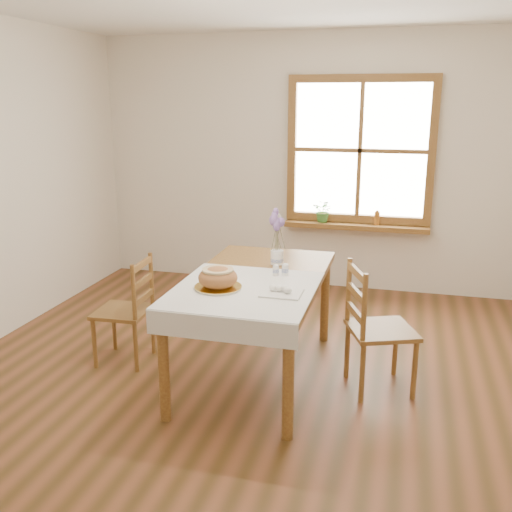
{
  "coord_description": "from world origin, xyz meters",
  "views": [
    {
      "loc": [
        0.98,
        -3.37,
        1.95
      ],
      "look_at": [
        0.0,
        0.3,
        0.9
      ],
      "focal_mm": 40.0,
      "sensor_mm": 36.0,
      "label": 1
    }
  ],
  "objects": [
    {
      "name": "eggs",
      "position": [
        0.26,
        -0.04,
        0.79
      ],
      "size": [
        0.2,
        0.18,
        0.04
      ],
      "primitive_type": null,
      "rotation": [
        0.0,
        0.0,
        0.0
      ],
      "color": "white",
      "rests_on": "egg_napkin"
    },
    {
      "name": "window_sill",
      "position": [
        0.5,
        2.4,
        0.69
      ],
      "size": [
        1.46,
        0.2,
        0.05
      ],
      "color": "olive",
      "rests_on": "ground"
    },
    {
      "name": "flower_vase",
      "position": [
        0.08,
        0.62,
        0.8
      ],
      "size": [
        0.12,
        0.12,
        0.11
      ],
      "primitive_type": "cylinder",
      "rotation": [
        0.0,
        0.0,
        -0.32
      ],
      "color": "silver",
      "rests_on": "dining_table"
    },
    {
      "name": "lavender_bouquet",
      "position": [
        0.08,
        0.62,
        1.02
      ],
      "size": [
        0.17,
        0.17,
        0.32
      ],
      "primitive_type": null,
      "color": "#715292",
      "rests_on": "flower_vase"
    },
    {
      "name": "room_walls",
      "position": [
        0.0,
        0.0,
        1.71
      ],
      "size": [
        4.6,
        5.1,
        2.65
      ],
      "color": "silver",
      "rests_on": "ground"
    },
    {
      "name": "ground",
      "position": [
        0.0,
        0.0,
        0.0
      ],
      "size": [
        5.0,
        5.0,
        0.0
      ],
      "primitive_type": "plane",
      "color": "brown",
      "rests_on": "ground"
    },
    {
      "name": "bread_plate",
      "position": [
        -0.16,
        -0.04,
        0.77
      ],
      "size": [
        0.36,
        0.36,
        0.02
      ],
      "primitive_type": "cylinder",
      "rotation": [
        0.0,
        0.0,
        0.25
      ],
      "color": "silver",
      "rests_on": "table_linen"
    },
    {
      "name": "amber_bottle",
      "position": [
        0.71,
        2.4,
        0.79
      ],
      "size": [
        0.06,
        0.06,
        0.15
      ],
      "primitive_type": "cylinder",
      "rotation": [
        0.0,
        0.0,
        0.16
      ],
      "color": "#A25E1D",
      "rests_on": "window_sill"
    },
    {
      "name": "salt_shaker",
      "position": [
        0.13,
        0.33,
        0.8
      ],
      "size": [
        0.05,
        0.05,
        0.08
      ],
      "primitive_type": "cylinder",
      "rotation": [
        0.0,
        0.0,
        0.13
      ],
      "color": "silver",
      "rests_on": "table_linen"
    },
    {
      "name": "window",
      "position": [
        0.5,
        2.47,
        1.45
      ],
      "size": [
        1.46,
        0.08,
        1.46
      ],
      "color": "olive",
      "rests_on": "ground"
    },
    {
      "name": "pepper_shaker",
      "position": [
        0.2,
        0.35,
        0.8
      ],
      "size": [
        0.05,
        0.05,
        0.09
      ],
      "primitive_type": "cylinder",
      "rotation": [
        0.0,
        0.0,
        0.1
      ],
      "color": "silver",
      "rests_on": "table_linen"
    },
    {
      "name": "table_linen",
      "position": [
        0.0,
        -0.0,
        0.76
      ],
      "size": [
        0.91,
        0.99,
        0.01
      ],
      "primitive_type": "cube",
      "color": "silver",
      "rests_on": "dining_table"
    },
    {
      "name": "egg_napkin",
      "position": [
        0.26,
        -0.04,
        0.77
      ],
      "size": [
        0.25,
        0.22,
        0.01
      ],
      "primitive_type": "cube",
      "rotation": [
        0.0,
        0.0,
        0.0
      ],
      "color": "silver",
      "rests_on": "table_linen"
    },
    {
      "name": "potted_plant",
      "position": [
        0.16,
        2.4,
        0.81
      ],
      "size": [
        0.28,
        0.29,
        0.18
      ],
      "primitive_type": "imported",
      "rotation": [
        0.0,
        0.0,
        -0.37
      ],
      "color": "#3F7C31",
      "rests_on": "window_sill"
    },
    {
      "name": "bread_loaf",
      "position": [
        -0.16,
        -0.04,
        0.85
      ],
      "size": [
        0.26,
        0.26,
        0.14
      ],
      "primitive_type": "ellipsoid",
      "color": "#995E36",
      "rests_on": "bread_plate"
    },
    {
      "name": "chair_right",
      "position": [
        0.88,
        0.32,
        0.45
      ],
      "size": [
        0.56,
        0.55,
        0.9
      ],
      "primitive_type": null,
      "rotation": [
        0.0,
        0.0,
        1.95
      ],
      "color": "olive",
      "rests_on": "ground"
    },
    {
      "name": "dining_table",
      "position": [
        0.0,
        0.3,
        0.66
      ],
      "size": [
        0.9,
        1.6,
        0.75
      ],
      "color": "olive",
      "rests_on": "ground"
    },
    {
      "name": "chair_left",
      "position": [
        -1.03,
        0.27,
        0.41
      ],
      "size": [
        0.42,
        0.4,
        0.83
      ],
      "primitive_type": null,
      "rotation": [
        0.0,
        0.0,
        -1.52
      ],
      "color": "olive",
      "rests_on": "ground"
    }
  ]
}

